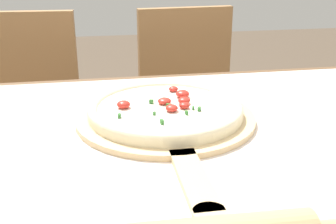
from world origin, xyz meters
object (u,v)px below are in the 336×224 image
Objects in this scene: pizza_peel at (167,121)px; chair_right at (190,105)px; pizza at (166,109)px; chair_left at (28,116)px.

pizza_peel is 0.64× the size of chair_right.
pizza is at bearing 89.60° from pizza_peel.
chair_left is 0.63m from chair_right.
chair_left is at bearing 118.74° from pizza_peel.
chair_right reaches higher than pizza_peel.
chair_left is at bearing 119.43° from pizza.
pizza is 0.37× the size of chair_left.
chair_right is at bearing 3.75° from chair_left.
chair_right is (0.63, -0.00, 0.00)m from chair_left.
pizza_peel is at bearing -57.51° from chair_left.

